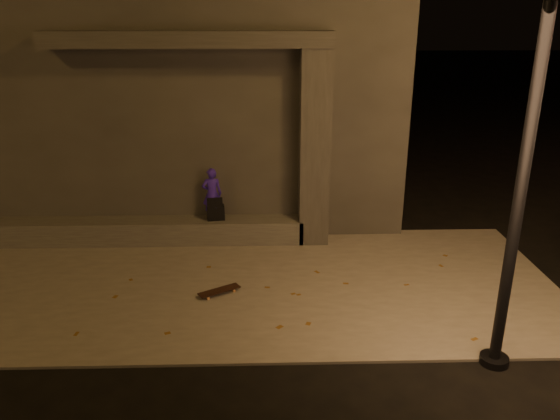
{
  "coord_description": "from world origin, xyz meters",
  "views": [
    {
      "loc": [
        0.79,
        -6.02,
        4.21
      ],
      "look_at": [
        1.02,
        2.0,
        1.3
      ],
      "focal_mm": 35.0,
      "sensor_mm": 36.0,
      "label": 1
    }
  ],
  "objects_px": {
    "column": "(314,150)",
    "skateboarder": "(212,194)",
    "street_lamp_0": "(548,18)",
    "skateboard": "(219,291)",
    "backpack": "(216,211)"
  },
  "relations": [
    {
      "from": "column",
      "to": "skateboarder",
      "type": "distance_m",
      "value": 2.09
    },
    {
      "from": "column",
      "to": "street_lamp_0",
      "type": "height_order",
      "value": "street_lamp_0"
    },
    {
      "from": "skateboard",
      "to": "street_lamp_0",
      "type": "bearing_deg",
      "value": -57.82
    },
    {
      "from": "column",
      "to": "skateboard",
      "type": "bearing_deg",
      "value": -127.62
    },
    {
      "from": "skateboarder",
      "to": "skateboard",
      "type": "height_order",
      "value": "skateboarder"
    },
    {
      "from": "skateboarder",
      "to": "backpack",
      "type": "height_order",
      "value": "skateboarder"
    },
    {
      "from": "column",
      "to": "street_lamp_0",
      "type": "relative_size",
      "value": 0.49
    },
    {
      "from": "street_lamp_0",
      "to": "skateboard",
      "type": "bearing_deg",
      "value": 153.07
    },
    {
      "from": "backpack",
      "to": "skateboarder",
      "type": "bearing_deg",
      "value": 171.66
    },
    {
      "from": "backpack",
      "to": "street_lamp_0",
      "type": "relative_size",
      "value": 0.06
    },
    {
      "from": "skateboard",
      "to": "backpack",
      "type": "bearing_deg",
      "value": 64.81
    },
    {
      "from": "skateboard",
      "to": "column",
      "type": "bearing_deg",
      "value": 21.49
    },
    {
      "from": "column",
      "to": "backpack",
      "type": "height_order",
      "value": "column"
    },
    {
      "from": "column",
      "to": "backpack",
      "type": "distance_m",
      "value": 2.21
    },
    {
      "from": "column",
      "to": "skateboarder",
      "type": "height_order",
      "value": "column"
    }
  ]
}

